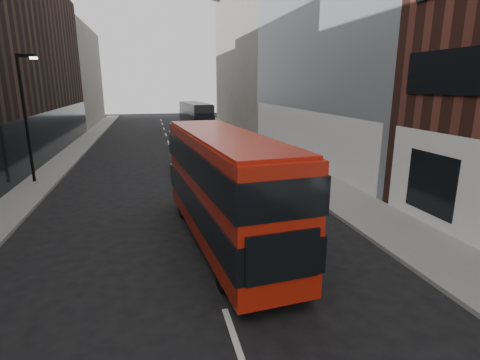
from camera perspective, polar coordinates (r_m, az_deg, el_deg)
sidewalk_right at (r=31.85m, az=3.42°, el=4.46°), size 3.00×80.00×0.15m
sidewalk_left at (r=31.21m, az=-25.03°, el=2.91°), size 2.00×80.00×0.15m
building_modern_block at (r=29.43m, az=14.22°, el=22.46°), size 5.03×22.00×20.00m
building_victorian at (r=50.88m, az=1.54°, el=19.03°), size 6.50×24.00×21.00m
building_left_mid at (r=36.45m, az=-30.23°, el=14.79°), size 5.00×24.00×14.00m
building_left_far at (r=57.90m, az=-23.97°, el=14.16°), size 5.00×20.00×13.00m
street_lamp at (r=24.02m, az=-29.81°, el=9.21°), size 1.06×0.22×7.00m
red_bus at (r=13.08m, az=-2.46°, el=-0.57°), size 3.23×10.00×3.98m
grey_bus at (r=47.60m, az=-6.79°, el=9.76°), size 3.27×10.39×3.31m
car_a at (r=25.59m, az=-8.38°, el=3.35°), size 1.76×4.32×1.47m
car_b at (r=30.22m, az=-1.77°, el=4.99°), size 1.43×3.85×1.26m
car_c at (r=36.05m, az=-8.12°, el=6.61°), size 2.26×5.29×1.52m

